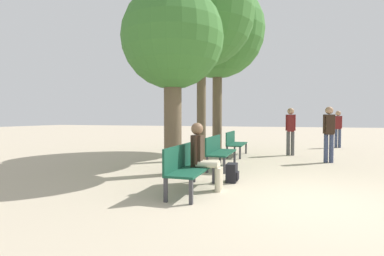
% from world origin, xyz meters
% --- Properties ---
extents(ground_plane, '(80.00, 80.00, 0.00)m').
position_xyz_m(ground_plane, '(0.00, 0.00, 0.00)').
color(ground_plane, '#B7A88E').
extents(bench_row_0, '(0.53, 1.71, 0.89)m').
position_xyz_m(bench_row_0, '(-2.08, 0.04, 0.51)').
color(bench_row_0, '#144733').
rests_on(bench_row_0, ground_plane).
extents(bench_row_1, '(0.53, 1.71, 0.89)m').
position_xyz_m(bench_row_1, '(-2.08, 2.80, 0.51)').
color(bench_row_1, '#144733').
rests_on(bench_row_1, ground_plane).
extents(bench_row_2, '(0.53, 1.71, 0.89)m').
position_xyz_m(bench_row_2, '(-2.08, 5.56, 0.51)').
color(bench_row_2, '#144733').
rests_on(bench_row_2, ground_plane).
extents(tree_row_0, '(2.50, 2.50, 4.62)m').
position_xyz_m(tree_row_0, '(-2.95, 1.54, 3.30)').
color(tree_row_0, brown).
rests_on(tree_row_0, ground_plane).
extents(tree_row_1, '(3.46, 3.46, 6.51)m').
position_xyz_m(tree_row_1, '(-2.95, 4.17, 4.76)').
color(tree_row_1, brown).
rests_on(tree_row_1, ground_plane).
extents(tree_row_2, '(3.78, 3.78, 6.78)m').
position_xyz_m(tree_row_2, '(-2.95, 6.58, 4.86)').
color(tree_row_2, brown).
rests_on(tree_row_2, ground_plane).
extents(person_seated, '(0.62, 0.35, 1.31)m').
position_xyz_m(person_seated, '(-1.83, 0.24, 0.69)').
color(person_seated, beige).
rests_on(person_seated, ground_plane).
extents(backpack, '(0.26, 0.35, 0.41)m').
position_xyz_m(backpack, '(-1.40, 1.10, 0.20)').
color(backpack, black).
rests_on(backpack, ground_plane).
extents(pedestrian_near, '(0.36, 0.24, 1.76)m').
position_xyz_m(pedestrian_near, '(-0.11, 6.31, 1.01)').
color(pedestrian_near, '#4C4C4C').
rests_on(pedestrian_near, ground_plane).
extents(pedestrian_mid, '(0.35, 0.23, 1.72)m').
position_xyz_m(pedestrian_mid, '(2.04, 9.89, 0.98)').
color(pedestrian_mid, '#384260').
rests_on(pedestrian_mid, ground_plane).
extents(pedestrian_far, '(0.35, 0.25, 1.75)m').
position_xyz_m(pedestrian_far, '(1.00, 4.78, 1.00)').
color(pedestrian_far, '#384260').
rests_on(pedestrian_far, ground_plane).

